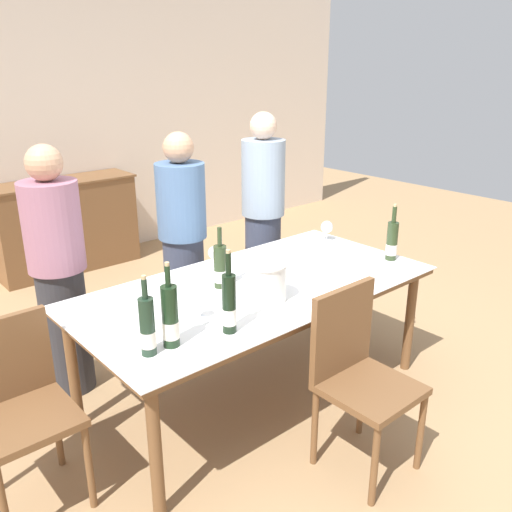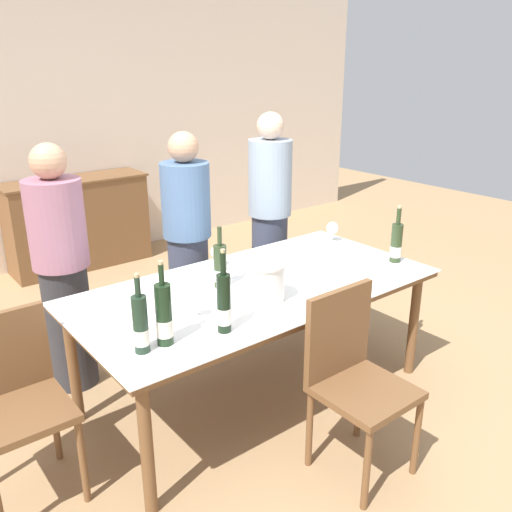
# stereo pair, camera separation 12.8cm
# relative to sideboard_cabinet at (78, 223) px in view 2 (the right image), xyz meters

# --- Properties ---
(ground_plane) EXTENTS (12.00, 12.00, 0.00)m
(ground_plane) POSITION_rel_sideboard_cabinet_xyz_m (-0.03, -2.86, -0.44)
(ground_plane) COLOR #A37F56
(back_wall) EXTENTS (8.00, 0.10, 2.80)m
(back_wall) POSITION_rel_sideboard_cabinet_xyz_m (-0.03, 0.29, 0.96)
(back_wall) COLOR beige
(back_wall) RESTS_ON ground_plane
(sideboard_cabinet) EXTENTS (1.37, 0.46, 0.89)m
(sideboard_cabinet) POSITION_rel_sideboard_cabinet_xyz_m (0.00, 0.00, 0.00)
(sideboard_cabinet) COLOR brown
(sideboard_cabinet) RESTS_ON ground_plane
(dining_table) EXTENTS (2.10, 1.05, 0.73)m
(dining_table) POSITION_rel_sideboard_cabinet_xyz_m (-0.03, -2.86, 0.23)
(dining_table) COLOR brown
(dining_table) RESTS_ON ground_plane
(ice_bucket) EXTENTS (0.22, 0.22, 0.21)m
(ice_bucket) POSITION_rel_sideboard_cabinet_xyz_m (-0.12, -3.04, 0.40)
(ice_bucket) COLOR white
(ice_bucket) RESTS_ON dining_table
(wine_bottle_0) EXTENTS (0.07, 0.07, 0.37)m
(wine_bottle_0) POSITION_rel_sideboard_cabinet_xyz_m (-0.89, -3.13, 0.41)
(wine_bottle_0) COLOR #1E3323
(wine_bottle_0) RESTS_ON dining_table
(wine_bottle_1) EXTENTS (0.07, 0.07, 0.37)m
(wine_bottle_1) POSITION_rel_sideboard_cabinet_xyz_m (0.92, -3.10, 0.41)
(wine_bottle_1) COLOR #28381E
(wine_bottle_1) RESTS_ON dining_table
(wine_bottle_2) EXTENTS (0.08, 0.08, 0.36)m
(wine_bottle_2) POSITION_rel_sideboard_cabinet_xyz_m (-0.20, -2.74, 0.40)
(wine_bottle_2) COLOR #28381E
(wine_bottle_2) RESTS_ON dining_table
(wine_bottle_3) EXTENTS (0.08, 0.08, 0.40)m
(wine_bottle_3) POSITION_rel_sideboard_cabinet_xyz_m (-0.78, -3.13, 0.42)
(wine_bottle_3) COLOR black
(wine_bottle_3) RESTS_ON dining_table
(wine_bottle_4) EXTENTS (0.07, 0.07, 0.41)m
(wine_bottle_4) POSITION_rel_sideboard_cabinet_xyz_m (-0.50, -3.20, 0.43)
(wine_bottle_4) COLOR black
(wine_bottle_4) RESTS_ON dining_table
(wine_glass_0) EXTENTS (0.08, 0.08, 0.14)m
(wine_glass_0) POSITION_rel_sideboard_cabinet_xyz_m (-0.03, -2.46, 0.38)
(wine_glass_0) COLOR white
(wine_glass_0) RESTS_ON dining_table
(wine_glass_1) EXTENTS (0.07, 0.07, 0.13)m
(wine_glass_1) POSITION_rel_sideboard_cabinet_xyz_m (-0.52, -2.99, 0.37)
(wine_glass_1) COLOR white
(wine_glass_1) RESTS_ON dining_table
(wine_glass_2) EXTENTS (0.09, 0.09, 0.14)m
(wine_glass_2) POSITION_rel_sideboard_cabinet_xyz_m (0.90, -2.56, 0.38)
(wine_glass_2) COLOR white
(wine_glass_2) RESTS_ON dining_table
(chair_near_front) EXTENTS (0.42, 0.42, 0.93)m
(chair_near_front) POSITION_rel_sideboard_cabinet_xyz_m (-0.02, -3.61, 0.09)
(chair_near_front) COLOR brown
(chair_near_front) RESTS_ON ground_plane
(chair_left_end) EXTENTS (0.42, 0.42, 0.88)m
(chair_left_end) POSITION_rel_sideboard_cabinet_xyz_m (-1.38, -2.78, 0.08)
(chair_left_end) COLOR brown
(chair_left_end) RESTS_ON ground_plane
(person_host) EXTENTS (0.33, 0.33, 1.53)m
(person_host) POSITION_rel_sideboard_cabinet_xyz_m (-0.85, -2.03, 0.32)
(person_host) COLOR #2D2D33
(person_host) RESTS_ON ground_plane
(person_guest_left) EXTENTS (0.33, 0.33, 1.52)m
(person_guest_left) POSITION_rel_sideboard_cabinet_xyz_m (0.01, -2.04, 0.32)
(person_guest_left) COLOR #383F56
(person_guest_left) RESTS_ON ground_plane
(person_guest_right) EXTENTS (0.33, 0.33, 1.60)m
(person_guest_right) POSITION_rel_sideboard_cabinet_xyz_m (0.78, -2.01, 0.36)
(person_guest_right) COLOR #383F56
(person_guest_right) RESTS_ON ground_plane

